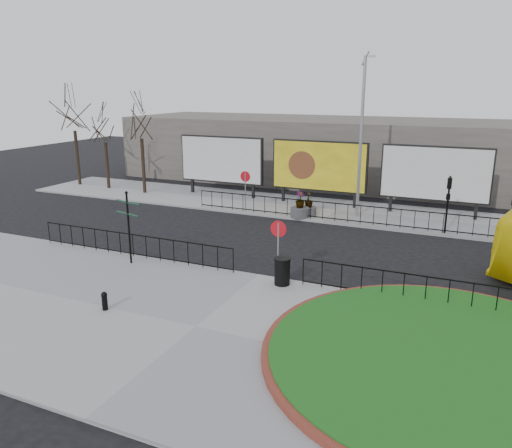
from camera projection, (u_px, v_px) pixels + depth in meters
The scene contains 24 objects.
ground at pixel (259, 277), 20.35m from camera, with size 90.00×90.00×0.00m, color black.
pavement_near at pixel (196, 328), 15.93m from camera, with size 30.00×10.00×0.12m, color gray.
pavement_far at pixel (336, 211), 30.90m from camera, with size 44.00×6.00×0.12m, color gray.
brick_edge at pixel (448, 359), 13.83m from camera, with size 10.40×10.40×0.18m, color maroon.
grass_lawn at pixel (448, 359), 13.83m from camera, with size 10.00×10.00×0.22m, color #165015.
railing_near_left at pixel (133, 245), 22.25m from camera, with size 10.00×0.10×1.10m, color black, non-canonical shape.
railing_near_right at pixel (426, 290), 17.36m from camera, with size 9.00×0.10×1.10m, color black, non-canonical shape.
railing_far at pixel (341, 213), 27.97m from camera, with size 18.00×0.10×1.10m, color black, non-canonical shape.
speed_sign_far at pixel (245, 182), 30.07m from camera, with size 0.64×0.07×2.47m.
speed_sign_near at pixel (278, 238), 19.10m from camera, with size 0.64×0.07×2.47m.
billboard_left at pixel (221, 160), 34.40m from camera, with size 6.20×0.31×4.10m.
billboard_mid at pixel (319, 166), 31.66m from camera, with size 6.20×0.31×4.10m.
billboard_right at pixel (435, 174), 28.92m from camera, with size 6.20×0.31×4.10m.
lamp_post at pixel (361, 135), 28.15m from camera, with size 0.74×0.18×9.23m.
signal_pole_a at pixel (448, 196), 25.46m from camera, with size 0.22×0.26×3.00m.
tree_left at pixel (142, 144), 34.98m from camera, with size 2.00×2.00×7.00m, color #2D2119, non-canonical shape.
tree_mid at pixel (106, 146), 36.72m from camera, with size 2.00×2.00×6.20m, color #2D2119, non-canonical shape.
tree_far at pixel (75, 136), 37.90m from camera, with size 2.00×2.00×7.50m, color #2D2119, non-canonical shape.
building_backdrop at pixel (371, 152), 39.05m from camera, with size 40.00×10.00×5.00m, color #655E58.
fingerpost_sign at pixel (128, 220), 21.12m from camera, with size 1.48×0.59×3.18m.
bollard at pixel (105, 300), 17.02m from camera, with size 0.21×0.21×0.66m.
litter_bin at pixel (282, 271), 19.15m from camera, with size 0.65×0.65×1.07m.
planter_a at pixel (300, 209), 29.04m from camera, with size 1.09×1.09×1.52m.
planter_b at pixel (309, 207), 29.52m from camera, with size 0.93×0.93×1.40m.
Camera 1 is at (7.63, -17.43, 7.53)m, focal length 35.00 mm.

